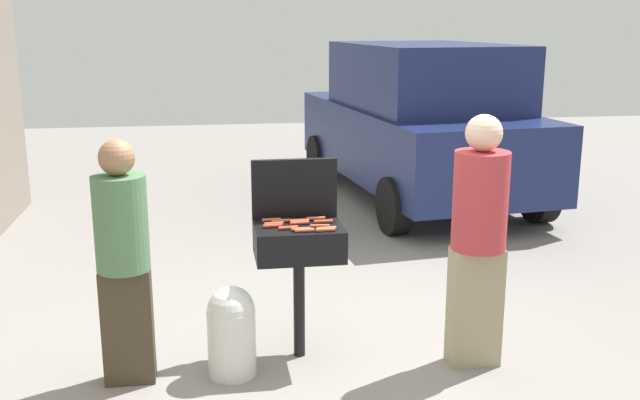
# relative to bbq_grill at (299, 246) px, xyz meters

# --- Properties ---
(ground_plane) EXTENTS (24.00, 24.00, 0.00)m
(ground_plane) POSITION_rel_bbq_grill_xyz_m (0.19, -0.07, -0.80)
(ground_plane) COLOR gray
(bbq_grill) EXTENTS (0.60, 0.44, 0.95)m
(bbq_grill) POSITION_rel_bbq_grill_xyz_m (0.00, 0.00, 0.00)
(bbq_grill) COLOR black
(bbq_grill) RESTS_ON ground
(grill_lid_open) EXTENTS (0.60, 0.05, 0.42)m
(grill_lid_open) POSITION_rel_bbq_grill_xyz_m (0.00, 0.22, 0.36)
(grill_lid_open) COLOR black
(grill_lid_open) RESTS_ON bbq_grill
(hot_dog_0) EXTENTS (0.13, 0.03, 0.03)m
(hot_dog_0) POSITION_rel_bbq_grill_xyz_m (0.02, 0.09, 0.16)
(hot_dog_0) COLOR #C6593D
(hot_dog_0) RESTS_ON bbq_grill
(hot_dog_1) EXTENTS (0.13, 0.04, 0.03)m
(hot_dog_1) POSITION_rel_bbq_grill_xyz_m (0.14, -0.07, 0.16)
(hot_dog_1) COLOR #B74C33
(hot_dog_1) RESTS_ON bbq_grill
(hot_dog_2) EXTENTS (0.13, 0.04, 0.03)m
(hot_dog_2) POSITION_rel_bbq_grill_xyz_m (-0.08, -0.08, 0.16)
(hot_dog_2) COLOR #B74C33
(hot_dog_2) RESTS_ON bbq_grill
(hot_dog_3) EXTENTS (0.13, 0.03, 0.03)m
(hot_dog_3) POSITION_rel_bbq_grill_xyz_m (0.00, -0.12, 0.16)
(hot_dog_3) COLOR #B74C33
(hot_dog_3) RESTS_ON bbq_grill
(hot_dog_4) EXTENTS (0.13, 0.04, 0.03)m
(hot_dog_4) POSITION_rel_bbq_grill_xyz_m (-0.11, 0.10, 0.16)
(hot_dog_4) COLOR #B74C33
(hot_dog_4) RESTS_ON bbq_grill
(hot_dog_5) EXTENTS (0.13, 0.04, 0.03)m
(hot_dog_5) POSITION_rel_bbq_grill_xyz_m (0.01, 0.03, 0.16)
(hot_dog_5) COLOR #AD4228
(hot_dog_5) RESTS_ON bbq_grill
(hot_dog_6) EXTENTS (0.13, 0.04, 0.03)m
(hot_dog_6) POSITION_rel_bbq_grill_xyz_m (-0.16, 0.03, 0.16)
(hot_dog_6) COLOR #B74C33
(hot_dog_6) RESTS_ON bbq_grill
(hot_dog_7) EXTENTS (0.13, 0.03, 0.03)m
(hot_dog_7) POSITION_rel_bbq_grill_xyz_m (-0.18, -0.02, 0.16)
(hot_dog_7) COLOR #AD4228
(hot_dog_7) RESTS_ON bbq_grill
(hot_dog_8) EXTENTS (0.13, 0.03, 0.03)m
(hot_dog_8) POSITION_rel_bbq_grill_xyz_m (0.18, 0.04, 0.16)
(hot_dog_8) COLOR #AD4228
(hot_dog_8) RESTS_ON bbq_grill
(hot_dog_9) EXTENTS (0.13, 0.04, 0.03)m
(hot_dog_9) POSITION_rel_bbq_grill_xyz_m (0.17, -0.13, 0.16)
(hot_dog_9) COLOR #C6593D
(hot_dog_9) RESTS_ON bbq_grill
(hot_dog_10) EXTENTS (0.13, 0.03, 0.03)m
(hot_dog_10) POSITION_rel_bbq_grill_xyz_m (-0.17, 0.14, 0.16)
(hot_dog_10) COLOR #AD4228
(hot_dog_10) RESTS_ON bbq_grill
(hot_dog_11) EXTENTS (0.13, 0.03, 0.03)m
(hot_dog_11) POSITION_rel_bbq_grill_xyz_m (0.02, -0.15, 0.16)
(hot_dog_11) COLOR #C6593D
(hot_dog_11) RESTS_ON bbq_grill
(hot_dog_12) EXTENTS (0.13, 0.03, 0.03)m
(hot_dog_12) POSITION_rel_bbq_grill_xyz_m (0.02, 0.06, 0.16)
(hot_dog_12) COLOR #AD4228
(hot_dog_12) RESTS_ON bbq_grill
(hot_dog_13) EXTENTS (0.13, 0.03, 0.03)m
(hot_dog_13) POSITION_rel_bbq_grill_xyz_m (0.14, 0.13, 0.16)
(hot_dog_13) COLOR #B74C33
(hot_dog_13) RESTS_ON bbq_grill
(hot_dog_14) EXTENTS (0.13, 0.03, 0.03)m
(hot_dog_14) POSITION_rel_bbq_grill_xyz_m (0.16, -0.16, 0.16)
(hot_dog_14) COLOR #C6593D
(hot_dog_14) RESTS_ON bbq_grill
(propane_tank) EXTENTS (0.32, 0.32, 0.62)m
(propane_tank) POSITION_rel_bbq_grill_xyz_m (-0.48, -0.22, -0.48)
(propane_tank) COLOR silver
(propane_tank) RESTS_ON ground
(person_left) EXTENTS (0.34, 0.34, 1.60)m
(person_left) POSITION_rel_bbq_grill_xyz_m (-1.14, -0.20, 0.07)
(person_left) COLOR #3F3323
(person_left) RESTS_ON ground
(person_right) EXTENTS (0.36, 0.36, 1.72)m
(person_right) POSITION_rel_bbq_grill_xyz_m (1.16, -0.31, 0.13)
(person_right) COLOR gray
(person_right) RESTS_ON ground
(parked_minivan) EXTENTS (2.45, 4.59, 2.02)m
(parked_minivan) POSITION_rel_bbq_grill_xyz_m (2.14, 4.41, 0.22)
(parked_minivan) COLOR navy
(parked_minivan) RESTS_ON ground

